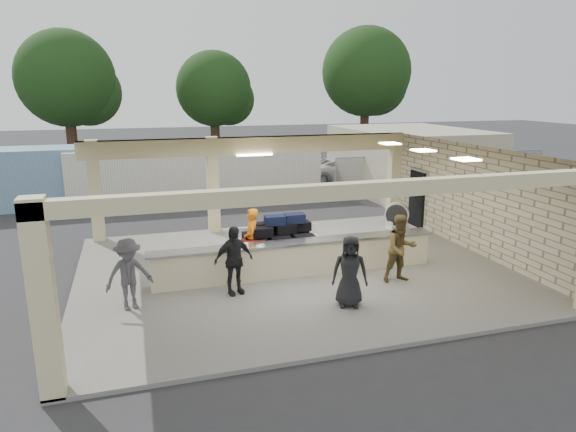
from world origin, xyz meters
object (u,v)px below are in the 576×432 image
object	(u,v)px
passenger_c	(129,274)
passenger_a	(401,248)
passenger_d	(350,271)
car_white_a	(346,170)
baggage_counter	(297,258)
drum_fan	(397,215)
container_white	(198,173)
passenger_b	(234,260)
luggage_cart	(279,238)
car_white_b	(406,163)
baggage_handler	(252,239)
car_dark	(291,168)

from	to	relation	value
passenger_c	passenger_a	bearing A→B (deg)	-19.00
passenger_d	passenger_c	bearing A→B (deg)	-175.32
car_white_a	passenger_c	bearing A→B (deg)	141.43
baggage_counter	passenger_c	size ratio (longest dim) A/B	4.74
drum_fan	car_white_a	distance (m)	10.31
passenger_c	container_white	bearing A→B (deg)	58.59
passenger_b	container_white	xyz separation A→B (m)	(0.72, 12.44, 0.28)
drum_fan	passenger_d	bearing A→B (deg)	-92.90
passenger_d	passenger_a	bearing A→B (deg)	48.59
luggage_cart	car_white_b	world-z (taller)	car_white_b
passenger_c	passenger_d	size ratio (longest dim) A/B	0.99
baggage_counter	passenger_c	distance (m)	4.63
baggage_handler	car_white_a	bearing A→B (deg)	156.49
passenger_b	car_dark	distance (m)	17.34
container_white	car_dark	bearing A→B (deg)	31.93
passenger_a	passenger_b	world-z (taller)	passenger_a
car_white_b	car_dark	distance (m)	7.13
car_dark	luggage_cart	bearing A→B (deg)	-178.26
baggage_handler	passenger_a	size ratio (longest dim) A/B	0.97
car_dark	container_white	distance (m)	6.87
baggage_handler	passenger_c	size ratio (longest dim) A/B	1.04
passenger_a	car_white_b	bearing A→B (deg)	60.53
passenger_c	car_white_b	world-z (taller)	passenger_c
baggage_handler	car_white_a	xyz separation A→B (m)	(8.49, 12.85, -0.29)
luggage_cart	passenger_c	bearing A→B (deg)	-150.21
passenger_c	passenger_b	bearing A→B (deg)	-12.38
baggage_handler	passenger_b	size ratio (longest dim) A/B	1.01
passenger_b	passenger_d	size ratio (longest dim) A/B	1.02
passenger_a	car_white_b	xyz separation A→B (m)	(9.17, 15.80, -0.23)
passenger_a	passenger_d	world-z (taller)	passenger_a
drum_fan	baggage_handler	distance (m)	6.81
drum_fan	baggage_handler	size ratio (longest dim) A/B	0.55
drum_fan	passenger_c	size ratio (longest dim) A/B	0.57
passenger_a	car_white_a	distance (m)	15.72
luggage_cart	passenger_d	distance (m)	3.47
drum_fan	passenger_a	world-z (taller)	passenger_a
passenger_a	car_white_b	size ratio (longest dim) A/B	0.37
passenger_c	car_dark	size ratio (longest dim) A/B	0.40
container_white	passenger_c	bearing A→B (deg)	-104.31
baggage_counter	baggage_handler	xyz separation A→B (m)	(-1.12, 0.80, 0.41)
passenger_d	car_dark	distance (m)	18.06
passenger_b	car_white_a	distance (m)	17.24
car_white_b	container_white	size ratio (longest dim) A/B	0.43
car_white_b	passenger_a	bearing A→B (deg)	167.76
passenger_c	container_white	distance (m)	13.06
passenger_b	passenger_d	distance (m)	2.94
passenger_b	car_white_b	distance (m)	20.54
passenger_c	car_white_b	size ratio (longest dim) A/B	0.34
car_dark	car_white_a	bearing A→B (deg)	-98.86
luggage_cart	baggage_handler	xyz separation A→B (m)	(-0.89, -0.21, 0.10)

